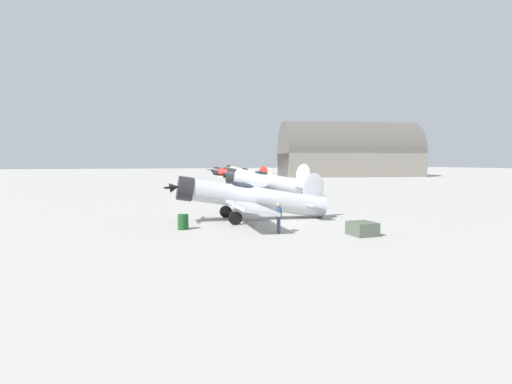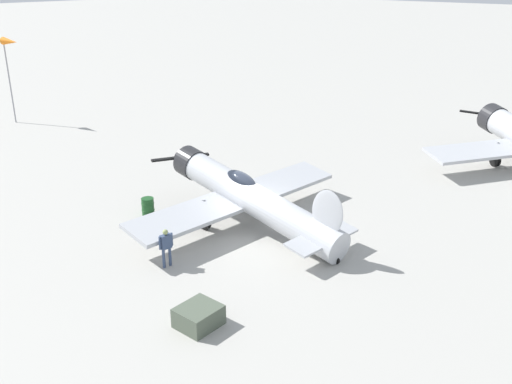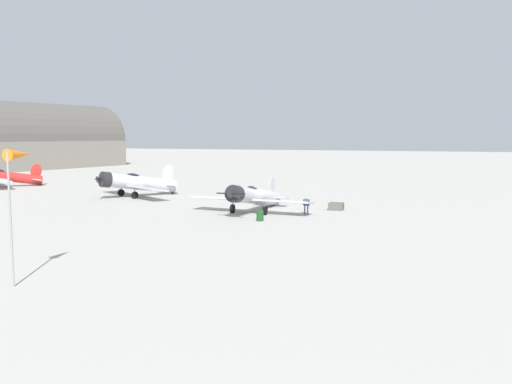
{
  "view_description": "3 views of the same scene",
  "coord_description": "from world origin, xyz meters",
  "views": [
    {
      "loc": [
        7.91,
        24.05,
        3.73
      ],
      "look_at": [
        0.0,
        -0.0,
        1.8
      ],
      "focal_mm": 28.01,
      "sensor_mm": 36.0,
      "label": 1
    },
    {
      "loc": [
        -15.18,
        17.18,
        10.72
      ],
      "look_at": [
        0.0,
        -0.0,
        1.8
      ],
      "focal_mm": 39.77,
      "sensor_mm": 36.0,
      "label": 2
    },
    {
      "loc": [
        45.11,
        16.24,
        6.94
      ],
      "look_at": [
        0.0,
        -0.0,
        1.8
      ],
      "focal_mm": 37.06,
      "sensor_mm": 36.0,
      "label": 3
    }
  ],
  "objects": [
    {
      "name": "ground_plane",
      "position": [
        0.0,
        0.0,
        0.0
      ],
      "size": [
        400.0,
        400.0,
        0.0
      ],
      "primitive_type": "plane",
      "color": "#A8A59E"
    },
    {
      "name": "airplane_foreground",
      "position": [
        0.51,
        -0.03,
        1.44
      ],
      "size": [
        10.64,
        11.34,
        3.07
      ],
      "rotation": [
        0.0,
        0.0,
        6.22
      ],
      "color": "#B7BABF",
      "rests_on": "ground_plane"
    },
    {
      "name": "airplane_mid_apron",
      "position": [
        -6.5,
        -16.84,
        1.58
      ],
      "size": [
        10.09,
        12.23,
        3.6
      ],
      "rotation": [
        0.0,
        0.0,
        5.75
      ],
      "color": "#B7BABF",
      "rests_on": "ground_plane"
    },
    {
      "name": "airplane_far_line",
      "position": [
        -10.06,
        -40.03,
        1.46
      ],
      "size": [
        9.36,
        9.72,
        3.12
      ],
      "rotation": [
        0.0,
        0.0,
        5.66
      ],
      "color": "red",
      "rests_on": "ground_plane"
    },
    {
      "name": "airplane_outer_stand",
      "position": [
        -16.27,
        -55.28,
        1.3
      ],
      "size": [
        10.43,
        10.41,
        3.46
      ],
      "rotation": [
        0.0,
        0.0,
        5.48
      ],
      "color": "beige",
      "rests_on": "ground_plane"
    },
    {
      "name": "ground_crew_mechanic",
      "position": [
        0.34,
        4.83,
        0.96
      ],
      "size": [
        0.27,
        0.61,
        1.59
      ],
      "rotation": [
        0.0,
        0.0,
        3.01
      ],
      "color": "#384766",
      "rests_on": "ground_plane"
    },
    {
      "name": "equipment_crate",
      "position": [
        -3.47,
        6.73,
        0.34
      ],
      "size": [
        1.23,
        1.35,
        0.68
      ],
      "rotation": [
        0.0,
        0.0,
        3.16
      ],
      "color": "#4C5647",
      "rests_on": "ground_plane"
    },
    {
      "name": "fuel_drum",
      "position": [
        4.93,
        2.12,
        0.42
      ],
      "size": [
        0.62,
        0.62,
        0.84
      ],
      "color": "#19471E",
      "rests_on": "ground_plane"
    },
    {
      "name": "distant_hangar",
      "position": [
        -46.73,
        -66.24,
        5.0
      ],
      "size": [
        36.73,
        22.73,
        16.2
      ],
      "rotation": [
        0.0,
        0.0,
        6.08
      ],
      "color": "slate",
      "rests_on": "ground_plane"
    }
  ]
}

